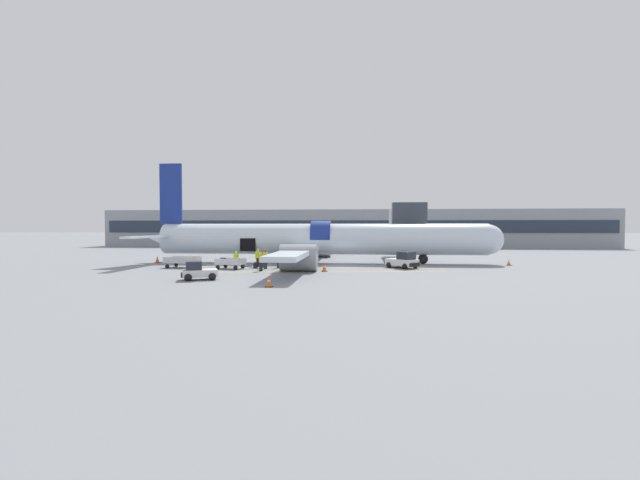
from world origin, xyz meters
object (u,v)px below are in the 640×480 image
at_px(ground_crew_loader_a, 265,259).
at_px(ground_crew_loader_b, 258,257).
at_px(suitcase_on_tarmac_upright, 255,266).
at_px(airplane, 316,240).
at_px(ground_crew_supervisor, 261,261).
at_px(baggage_tug_mid, 198,272).
at_px(ground_crew_driver, 236,258).
at_px(ground_crew_helper, 278,259).
at_px(baggage_cart_queued, 183,262).
at_px(ground_crew_marshal, 263,259).
at_px(baggage_tug_lead, 403,261).
at_px(baggage_cart_loading, 231,264).

bearing_deg(ground_crew_loader_a, ground_crew_loader_b, 121.84).
bearing_deg(suitcase_on_tarmac_upright, ground_crew_loader_b, 94.63).
height_order(airplane, ground_crew_supervisor, airplane).
distance_m(airplane, baggage_tug_mid, 17.41).
xyz_separation_m(ground_crew_loader_b, ground_crew_driver, (-2.34, 0.35, -0.15)).
height_order(ground_crew_loader_a, ground_crew_loader_b, ground_crew_loader_a).
bearing_deg(ground_crew_helper, suitcase_on_tarmac_upright, -165.88).
bearing_deg(ground_crew_driver, ground_crew_loader_a, -32.90).
height_order(baggage_cart_queued, ground_crew_marshal, ground_crew_marshal).
distance_m(ground_crew_loader_a, ground_crew_supervisor, 2.18).
height_order(baggage_cart_queued, ground_crew_helper, ground_crew_helper).
relative_size(airplane, baggage_tug_lead, 12.14).
xyz_separation_m(ground_crew_supervisor, ground_crew_marshal, (-0.56, 3.19, -0.08)).
distance_m(ground_crew_marshal, suitcase_on_tarmac_upright, 1.02).
relative_size(baggage_tug_mid, baggage_cart_loading, 0.82).
relative_size(ground_crew_loader_a, ground_crew_driver, 1.20).
bearing_deg(ground_crew_supervisor, ground_crew_loader_b, 107.07).
height_order(baggage_tug_mid, baggage_cart_queued, baggage_tug_mid).
bearing_deg(baggage_tug_mid, baggage_tug_lead, 33.05).
xyz_separation_m(airplane, ground_crew_loader_a, (-4.16, -6.90, -1.58)).
bearing_deg(ground_crew_supervisor, ground_crew_loader_a, 91.65).
relative_size(baggage_tug_lead, baggage_cart_loading, 0.89).
bearing_deg(ground_crew_marshal, suitcase_on_tarmac_upright, -133.30).
xyz_separation_m(baggage_tug_mid, suitcase_on_tarmac_upright, (2.14, 9.14, -0.36)).
xyz_separation_m(baggage_cart_queued, ground_crew_marshal, (7.75, 0.67, 0.27)).
distance_m(baggage_tug_mid, ground_crew_helper, 10.58).
bearing_deg(ground_crew_loader_b, suitcase_on_tarmac_upright, -85.37).
bearing_deg(ground_crew_marshal, ground_crew_driver, 157.27).
bearing_deg(baggage_tug_lead, airplane, 150.86).
bearing_deg(ground_crew_loader_b, baggage_tug_mid, -100.69).
bearing_deg(baggage_cart_queued, ground_crew_helper, 3.59).
relative_size(baggage_cart_loading, baggage_cart_queued, 0.86).
bearing_deg(baggage_tug_lead, baggage_tug_mid, -146.95).
bearing_deg(baggage_cart_queued, ground_crew_driver, 22.38).
distance_m(baggage_cart_loading, baggage_cart_queued, 5.04).
distance_m(airplane, ground_crew_driver, 9.14).
xyz_separation_m(baggage_cart_loading, ground_crew_supervisor, (3.32, -1.81, 0.40)).
height_order(ground_crew_loader_a, ground_crew_driver, ground_crew_loader_a).
bearing_deg(airplane, ground_crew_loader_a, -121.11).
xyz_separation_m(ground_crew_marshal, suitcase_on_tarmac_upright, (-0.58, -0.62, -0.57)).
xyz_separation_m(baggage_cart_queued, ground_crew_driver, (4.71, 1.94, 0.27)).
height_order(ground_crew_loader_a, ground_crew_helper, ground_crew_loader_a).
distance_m(ground_crew_driver, suitcase_on_tarmac_upright, 3.16).
distance_m(ground_crew_loader_a, suitcase_on_tarmac_upright, 1.36).
bearing_deg(baggage_cart_loading, ground_crew_driver, 95.90).
bearing_deg(ground_crew_helper, airplane, 62.56).
xyz_separation_m(ground_crew_loader_b, ground_crew_marshal, (0.71, -0.92, -0.15)).
relative_size(baggage_cart_loading, ground_crew_marshal, 2.35).
relative_size(ground_crew_loader_a, ground_crew_marshal, 1.20).
height_order(baggage_tug_mid, ground_crew_loader_b, ground_crew_loader_b).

